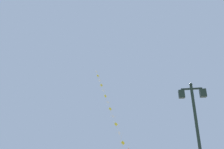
{
  "coord_description": "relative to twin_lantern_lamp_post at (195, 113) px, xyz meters",
  "views": [
    {
      "loc": [
        0.36,
        -2.08,
        1.85
      ],
      "look_at": [
        -3.61,
        17.55,
        9.16
      ],
      "focal_mm": 31.79,
      "sensor_mm": 36.0,
      "label": 1
    }
  ],
  "objects": [
    {
      "name": "twin_lantern_lamp_post",
      "position": [
        0.0,
        0.0,
        0.0
      ],
      "size": [
        1.29,
        0.28,
        4.9
      ],
      "color": "#1E2D23",
      "rests_on": "ground_plane"
    },
    {
      "name": "kite_train",
      "position": [
        -8.65,
        19.11,
        4.96
      ],
      "size": [
        7.57,
        10.97,
        15.72
      ],
      "color": "brown",
      "rests_on": "ground_plane"
    }
  ]
}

